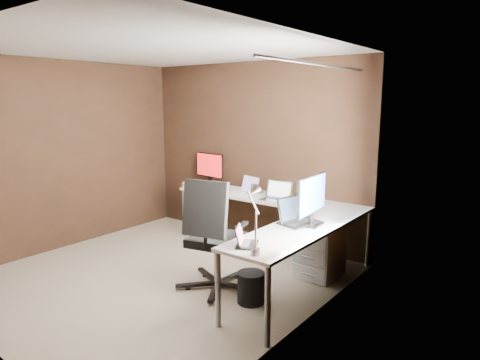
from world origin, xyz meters
The scene contains 15 objects.
room centered at (0.34, 0.07, 1.28)m, with size 3.60×3.60×2.50m.
desk centered at (0.84, 1.04, 0.68)m, with size 2.65×2.25×0.73m.
drawer_pedestal centered at (1.43, 1.15, 0.30)m, with size 0.42×0.50×0.60m, color white.
monitor_left centered at (-0.65, 1.63, 1.00)m, with size 0.55×0.18×0.48m.
monitor_right centered at (1.55, 0.68, 1.02)m, with size 0.17×0.63×0.51m.
laptop_white centered at (0.12, 1.52, 0.78)m, with size 0.38×0.31×0.22m.
laptop_silver centered at (0.67, 1.41, 0.78)m, with size 0.37×0.28×0.24m.
laptop_black_big centered at (1.40, 0.68, 0.79)m, with size 0.38×0.47×0.27m.
laptop_black_small centered at (1.38, -0.22, 0.77)m, with size 0.29×0.31×0.18m.
book_stack centered at (-0.73, 1.35, 0.77)m, with size 0.29×0.25×0.08m.
mouse_left centered at (-0.36, 1.30, 0.75)m, with size 0.08×0.05×0.03m, color black.
mouse_corner centered at (0.88, 1.41, 0.74)m, with size 0.08×0.05×0.03m, color black.
desk_lamp centered at (1.53, -0.29, 1.09)m, with size 0.19×0.22×0.57m.
office_chair centered at (0.71, 0.17, 0.35)m, with size 0.67×0.70×1.20m.
wastebasket centered at (1.20, 0.14, 0.16)m, with size 0.27×0.27×0.31m, color black.
Camera 1 is at (3.51, -3.07, 1.98)m, focal length 32.00 mm.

